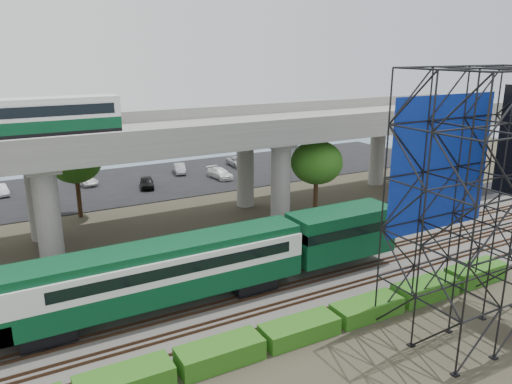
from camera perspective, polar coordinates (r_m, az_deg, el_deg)
ground at (r=32.64m, az=-0.83°, el=-13.20°), size 140.00×140.00×0.00m
ballast_bed at (r=34.16m, az=-2.44°, el=-11.61°), size 90.00×12.00×0.20m
service_road at (r=41.27m, az=-7.76°, el=-6.79°), size 90.00×5.00×0.08m
parking_lot at (r=62.70m, az=-15.62°, el=0.74°), size 90.00×18.00×0.08m
harbor_water at (r=83.78m, az=-19.22°, el=4.18°), size 140.00×40.00×0.03m
rail_tracks at (r=34.08m, az=-2.45°, el=-11.34°), size 90.00×9.52×0.16m
commuter_train at (r=31.84m, az=-7.55°, el=-8.34°), size 29.30×3.06×4.30m
overpass at (r=43.75m, az=-11.66°, el=5.53°), size 80.00×12.00×12.40m
scaffold_tower at (r=30.60m, az=24.33°, el=-1.50°), size 9.36×6.36×15.00m
hedge_strip at (r=29.63m, az=5.01°, el=-15.31°), size 34.60×1.80×1.20m
trees at (r=43.49m, az=-16.51°, el=1.57°), size 40.94×16.94×7.69m
suv at (r=38.83m, az=-24.66°, el=-8.64°), size 4.91×3.45×1.24m
parked_cars at (r=62.66m, az=-13.24°, el=1.53°), size 36.72×9.67×1.32m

